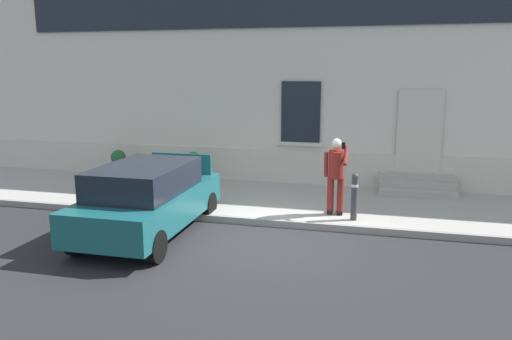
{
  "coord_description": "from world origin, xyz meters",
  "views": [
    {
      "loc": [
        2.08,
        -9.18,
        3.37
      ],
      "look_at": [
        -0.63,
        1.6,
        1.1
      ],
      "focal_mm": 34.62,
      "sensor_mm": 36.0,
      "label": 1
    }
  ],
  "objects_px": {
    "bollard_near_person": "(354,195)",
    "planter_olive": "(194,165)",
    "planter_terracotta": "(119,163)",
    "hatchback_car_teal": "(148,198)",
    "person_on_phone": "(336,171)"
  },
  "relations": [
    {
      "from": "bollard_near_person",
      "to": "planter_olive",
      "type": "height_order",
      "value": "bollard_near_person"
    },
    {
      "from": "planter_terracotta",
      "to": "planter_olive",
      "type": "height_order",
      "value": "same"
    },
    {
      "from": "bollard_near_person",
      "to": "planter_olive",
      "type": "bearing_deg",
      "value": 149.71
    },
    {
      "from": "hatchback_car_teal",
      "to": "planter_terracotta",
      "type": "xyz_separation_m",
      "value": [
        -3.01,
        4.14,
        -0.18
      ]
    },
    {
      "from": "planter_terracotta",
      "to": "planter_olive",
      "type": "bearing_deg",
      "value": 5.65
    },
    {
      "from": "hatchback_car_teal",
      "to": "planter_terracotta",
      "type": "relative_size",
      "value": 4.73
    },
    {
      "from": "planter_olive",
      "to": "person_on_phone",
      "type": "bearing_deg",
      "value": -29.96
    },
    {
      "from": "bollard_near_person",
      "to": "person_on_phone",
      "type": "xyz_separation_m",
      "value": [
        -0.44,
        0.29,
        0.44
      ]
    },
    {
      "from": "hatchback_car_teal",
      "to": "planter_terracotta",
      "type": "distance_m",
      "value": 5.12
    },
    {
      "from": "person_on_phone",
      "to": "planter_terracotta",
      "type": "distance_m",
      "value": 7.06
    },
    {
      "from": "bollard_near_person",
      "to": "planter_terracotta",
      "type": "distance_m",
      "value": 7.54
    },
    {
      "from": "hatchback_car_teal",
      "to": "planter_olive",
      "type": "distance_m",
      "value": 4.43
    },
    {
      "from": "hatchback_car_teal",
      "to": "bollard_near_person",
      "type": "xyz_separation_m",
      "value": [
        4.08,
        1.57,
        -0.08
      ]
    },
    {
      "from": "hatchback_car_teal",
      "to": "planter_olive",
      "type": "height_order",
      "value": "hatchback_car_teal"
    },
    {
      "from": "hatchback_car_teal",
      "to": "person_on_phone",
      "type": "bearing_deg",
      "value": 27.01
    }
  ]
}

